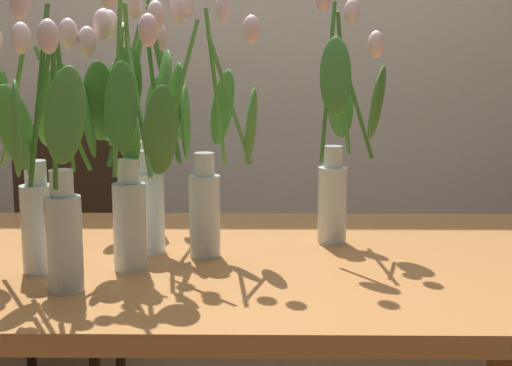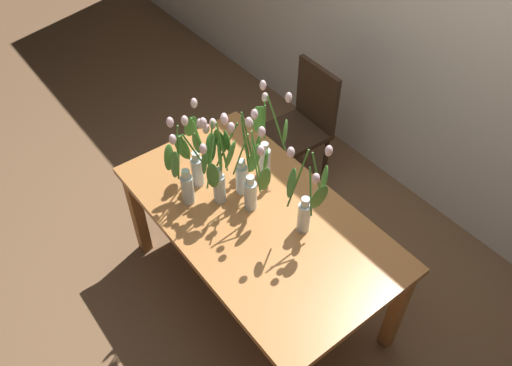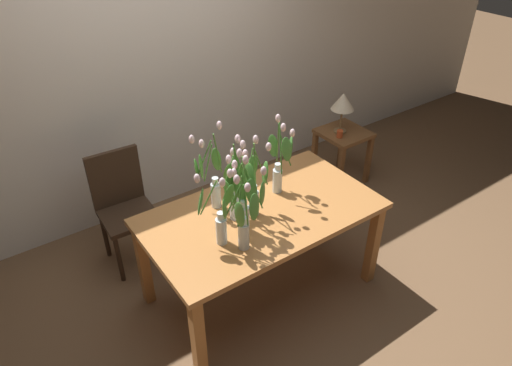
{
  "view_description": "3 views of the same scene",
  "coord_description": "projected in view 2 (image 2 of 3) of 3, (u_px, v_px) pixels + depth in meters",
  "views": [
    {
      "loc": [
        0.07,
        -1.54,
        1.17
      ],
      "look_at": [
        0.05,
        -0.05,
        0.91
      ],
      "focal_mm": 50.84,
      "sensor_mm": 36.0,
      "label": 1
    },
    {
      "loc": [
        1.42,
        -1.1,
        2.79
      ],
      "look_at": [
        0.0,
        -0.01,
        0.99
      ],
      "focal_mm": 35.62,
      "sensor_mm": 36.0,
      "label": 2
    },
    {
      "loc": [
        -1.49,
        -2.05,
        2.66
      ],
      "look_at": [
        -0.0,
        0.06,
        0.93
      ],
      "focal_mm": 32.97,
      "sensor_mm": 36.0,
      "label": 3
    }
  ],
  "objects": [
    {
      "name": "tulip_vase_1",
      "position": [
        218.0,
        169.0,
        2.63
      ],
      "size": [
        0.23,
        0.24,
        0.58
      ],
      "color": "silver",
      "rests_on": "dining_table"
    },
    {
      "name": "ground_plane",
      "position": [
        257.0,
        290.0,
        3.25
      ],
      "size": [
        18.0,
        18.0,
        0.0
      ],
      "primitive_type": "plane",
      "color": "brown"
    },
    {
      "name": "tulip_vase_2",
      "position": [
        266.0,
        143.0,
        2.81
      ],
      "size": [
        0.26,
        0.16,
        0.59
      ],
      "color": "silver",
      "rests_on": "dining_table"
    },
    {
      "name": "tulip_vase_5",
      "position": [
        198.0,
        159.0,
        2.77
      ],
      "size": [
        0.28,
        0.13,
        0.5
      ],
      "color": "silver",
      "rests_on": "dining_table"
    },
    {
      "name": "tulip_vase_4",
      "position": [
        185.0,
        169.0,
        2.65
      ],
      "size": [
        0.22,
        0.23,
        0.56
      ],
      "color": "silver",
      "rests_on": "dining_table"
    },
    {
      "name": "tulip_vase_0",
      "position": [
        307.0,
        202.0,
        2.49
      ],
      "size": [
        0.19,
        0.27,
        0.59
      ],
      "color": "silver",
      "rests_on": "dining_table"
    },
    {
      "name": "tulip_vase_3",
      "position": [
        243.0,
        162.0,
        2.68
      ],
      "size": [
        0.18,
        0.27,
        0.58
      ],
      "color": "silver",
      "rests_on": "dining_table"
    },
    {
      "name": "dining_table",
      "position": [
        257.0,
        225.0,
        2.79
      ],
      "size": [
        1.6,
        0.9,
        0.74
      ],
      "color": "#B7753D",
      "rests_on": "ground"
    },
    {
      "name": "dining_chair",
      "position": [
        304.0,
        121.0,
        3.64
      ],
      "size": [
        0.42,
        0.42,
        0.93
      ],
      "color": "#382619",
      "rests_on": "ground"
    },
    {
      "name": "tulip_vase_6",
      "position": [
        251.0,
        180.0,
        2.61
      ],
      "size": [
        0.23,
        0.23,
        0.57
      ],
      "color": "silver",
      "rests_on": "dining_table"
    },
    {
      "name": "room_wall_rear",
      "position": [
        464.0,
        24.0,
        2.95
      ],
      "size": [
        9.0,
        0.1,
        2.7
      ],
      "primitive_type": "cube",
      "color": "silver",
      "rests_on": "ground"
    }
  ]
}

